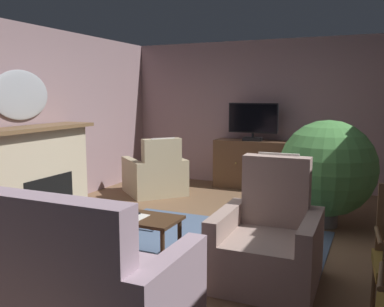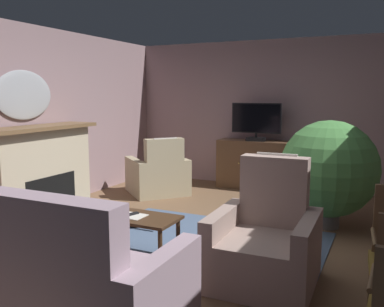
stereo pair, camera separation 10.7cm
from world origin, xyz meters
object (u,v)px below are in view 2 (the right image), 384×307
(tv_remote, at_px, (131,214))
(folded_newspaper, at_px, (131,216))
(tv_cabinet, at_px, (256,166))
(armchair_by_fireplace, at_px, (158,176))
(potted_plant_small_fern_corner, at_px, (329,169))
(coffee_table, at_px, (131,220))
(sofa_floral, at_px, (44,276))
(cat, at_px, (126,219))
(fireplace, at_px, (42,174))
(wall_mirror_oval, at_px, (24,95))
(armchair_beside_cabinet, at_px, (265,245))
(television, at_px, (256,121))

(tv_remote, xyz_separation_m, folded_newspaper, (0.00, -0.01, -0.01))
(tv_cabinet, xyz_separation_m, armchair_by_fireplace, (-1.39, -1.07, -0.10))
(potted_plant_small_fern_corner, bearing_deg, armchair_by_fireplace, 167.03)
(tv_cabinet, relative_size, coffee_table, 1.35)
(coffee_table, height_order, folded_newspaper, folded_newspaper)
(sofa_floral, relative_size, cat, 2.88)
(fireplace, bearing_deg, armchair_by_fireplace, 67.10)
(sofa_floral, distance_m, potted_plant_small_fern_corner, 3.59)
(coffee_table, bearing_deg, wall_mirror_oval, 162.08)
(armchair_by_fireplace, bearing_deg, cat, -73.40)
(coffee_table, relative_size, cat, 1.40)
(tv_remote, distance_m, armchair_beside_cabinet, 1.40)
(fireplace, height_order, armchair_beside_cabinet, fireplace)
(wall_mirror_oval, distance_m, potted_plant_small_fern_corner, 4.13)
(potted_plant_small_fern_corner, relative_size, cat, 1.88)
(television, relative_size, sofa_floral, 0.42)
(sofa_floral, bearing_deg, cat, 108.69)
(tv_cabinet, distance_m, tv_remote, 3.61)
(television, xyz_separation_m, folded_newspaper, (-0.25, -3.57, -0.77))
(television, height_order, armchair_by_fireplace, television)
(sofa_floral, height_order, cat, sofa_floral)
(armchair_by_fireplace, distance_m, cat, 1.82)
(fireplace, height_order, coffee_table, fireplace)
(cat, bearing_deg, television, 72.45)
(armchair_beside_cabinet, relative_size, cat, 1.55)
(wall_mirror_oval, xyz_separation_m, tv_cabinet, (2.41, 2.90, -1.25))
(folded_newspaper, height_order, cat, folded_newspaper)
(fireplace, relative_size, armchair_beside_cabinet, 1.60)
(coffee_table, bearing_deg, cat, 127.42)
(coffee_table, height_order, cat, coffee_table)
(fireplace, xyz_separation_m, coffee_table, (1.90, -0.69, -0.21))
(tv_cabinet, distance_m, television, 0.81)
(television, bearing_deg, tv_cabinet, 90.00)
(television, height_order, cat, television)
(tv_remote, distance_m, cat, 1.07)
(folded_newspaper, bearing_deg, tv_cabinet, 88.21)
(tv_cabinet, xyz_separation_m, sofa_floral, (-0.16, -4.91, -0.07))
(potted_plant_small_fern_corner, distance_m, cat, 2.63)
(wall_mirror_oval, height_order, television, wall_mirror_oval)
(sofa_floral, height_order, potted_plant_small_fern_corner, potted_plant_small_fern_corner)
(tv_remote, height_order, cat, tv_remote)
(fireplace, bearing_deg, coffee_table, -20.07)
(sofa_floral, bearing_deg, coffee_table, 94.53)
(television, distance_m, potted_plant_small_fern_corner, 2.25)
(armchair_beside_cabinet, height_order, potted_plant_small_fern_corner, potted_plant_small_fern_corner)
(fireplace, distance_m, tv_remote, 2.04)
(television, relative_size, potted_plant_small_fern_corner, 0.64)
(fireplace, distance_m, armchair_by_fireplace, 2.01)
(folded_newspaper, bearing_deg, television, 88.15)
(folded_newspaper, distance_m, armchair_beside_cabinet, 1.40)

